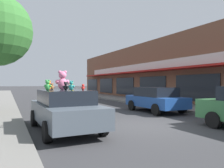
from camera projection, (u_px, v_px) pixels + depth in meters
name	position (u px, v px, depth m)	size (l,w,h in m)	color
ground_plane	(143.00, 126.00, 8.94)	(260.00, 260.00, 0.00)	#333335
storefront_row	(195.00, 72.00, 23.67)	(12.69, 38.38, 5.96)	brown
plush_art_car	(65.00, 109.00, 8.02)	(2.07, 4.52, 1.49)	#4C5660
teddy_bear_giant	(63.00, 81.00, 8.20)	(0.54, 0.34, 0.73)	pink
teddy_bear_cream	(69.00, 86.00, 8.98)	(0.16, 0.21, 0.28)	beige
teddy_bear_brown	(52.00, 86.00, 8.50)	(0.20, 0.12, 0.26)	olive
teddy_bear_red	(83.00, 87.00, 8.00)	(0.16, 0.10, 0.22)	red
teddy_bear_orange	(49.00, 86.00, 7.97)	(0.27, 0.19, 0.35)	orange
teddy_bear_purple	(51.00, 86.00, 8.90)	(0.18, 0.20, 0.28)	purple
teddy_bear_yellow	(72.00, 86.00, 9.22)	(0.22, 0.21, 0.31)	yellow
teddy_bear_black	(66.00, 86.00, 7.70)	(0.23, 0.14, 0.32)	black
teddy_bear_green	(48.00, 85.00, 7.65)	(0.27, 0.25, 0.38)	green
teddy_bear_teal	(71.00, 86.00, 7.61)	(0.23, 0.24, 0.35)	teal
parked_car_far_center	(155.00, 99.00, 13.23)	(2.02, 4.06, 1.50)	#1E4793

